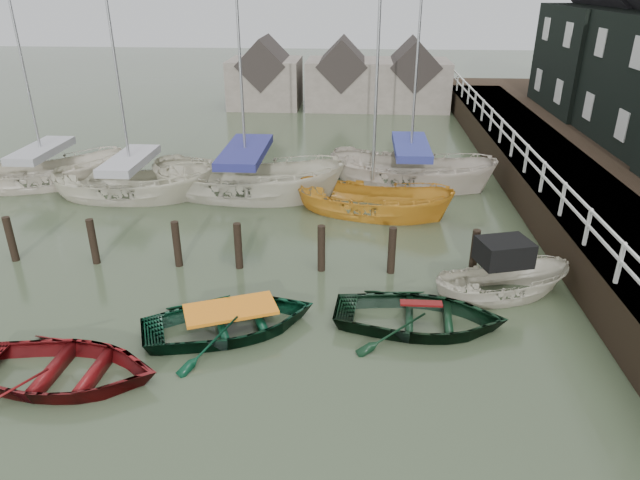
# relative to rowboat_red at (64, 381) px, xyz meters

# --- Properties ---
(ground) EXTENTS (120.00, 120.00, 0.00)m
(ground) POSITION_rel_rowboat_red_xyz_m (3.88, 2.36, 0.00)
(ground) COLOR #313B25
(ground) RESTS_ON ground
(pier) EXTENTS (3.04, 32.00, 2.70)m
(pier) POSITION_rel_rowboat_red_xyz_m (13.35, 12.36, 0.71)
(pier) COLOR black
(pier) RESTS_ON ground
(mooring_pilings) EXTENTS (13.72, 0.22, 1.80)m
(mooring_pilings) POSITION_rel_rowboat_red_xyz_m (2.76, 5.36, 0.50)
(mooring_pilings) COLOR black
(mooring_pilings) RESTS_ON ground
(far_sheds) EXTENTS (14.00, 4.08, 4.39)m
(far_sheds) POSITION_rel_rowboat_red_xyz_m (4.71, 28.36, 1.86)
(far_sheds) COLOR #665B51
(far_sheds) RESTS_ON ground
(rowboat_red) EXTENTS (4.24, 3.12, 0.85)m
(rowboat_red) POSITION_rel_rowboat_red_xyz_m (0.00, 0.00, 0.00)
(rowboat_red) COLOR #580C0E
(rowboat_red) RESTS_ON ground
(rowboat_green) EXTENTS (4.92, 4.27, 0.85)m
(rowboat_green) POSITION_rel_rowboat_red_xyz_m (3.15, 2.09, 0.00)
(rowboat_green) COLOR black
(rowboat_green) RESTS_ON ground
(rowboat_dkgreen) EXTENTS (4.35, 3.26, 0.86)m
(rowboat_dkgreen) POSITION_rel_rowboat_red_xyz_m (7.65, 2.58, 0.00)
(rowboat_dkgreen) COLOR black
(rowboat_dkgreen) RESTS_ON ground
(motorboat) EXTENTS (3.99, 2.38, 2.25)m
(motorboat) POSITION_rel_rowboat_red_xyz_m (9.93, 4.26, 0.12)
(motorboat) COLOR beige
(motorboat) RESTS_ON ground
(sailboat_a) EXTENTS (6.32, 2.42, 10.78)m
(sailboat_a) POSITION_rel_rowboat_red_xyz_m (-2.55, 10.94, 0.06)
(sailboat_a) COLOR beige
(sailboat_a) RESTS_ON ground
(sailboat_b) EXTENTS (7.88, 3.65, 12.82)m
(sailboat_b) POSITION_rel_rowboat_red_xyz_m (1.77, 11.45, 0.06)
(sailboat_b) COLOR beige
(sailboat_b) RESTS_ON ground
(sailboat_c) EXTENTS (6.16, 3.64, 10.40)m
(sailboat_c) POSITION_rel_rowboat_red_xyz_m (6.58, 9.93, 0.01)
(sailboat_c) COLOR #C78625
(sailboat_c) RESTS_ON ground
(sailboat_d) EXTENTS (7.30, 4.50, 12.43)m
(sailboat_d) POSITION_rel_rowboat_red_xyz_m (8.15, 13.19, 0.06)
(sailboat_d) COLOR beige
(sailboat_d) RESTS_ON ground
(sailboat_e) EXTENTS (6.67, 4.36, 10.08)m
(sailboat_e) POSITION_rel_rowboat_red_xyz_m (-6.62, 12.08, 0.06)
(sailboat_e) COLOR beige
(sailboat_e) RESTS_ON ground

